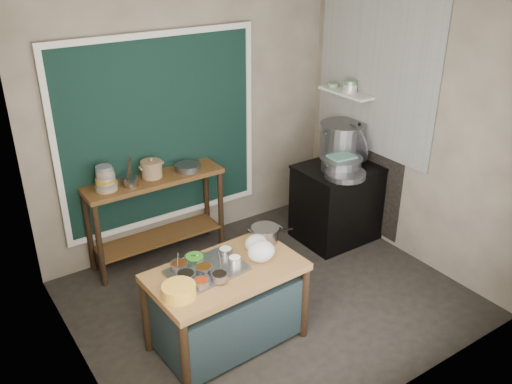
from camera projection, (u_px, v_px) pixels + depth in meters
floor at (269, 299)px, 5.26m from camera, size 3.50×3.00×0.02m
back_wall at (189, 120)px, 5.77m from camera, size 3.50×0.02×2.80m
left_wall at (64, 221)px, 3.76m from camera, size 0.02×3.00×2.80m
right_wall at (411, 128)px, 5.53m from camera, size 0.02×3.00×2.80m
curtain_panel at (161, 132)px, 5.59m from camera, size 2.10×0.02×1.90m
curtain_frame at (161, 132)px, 5.58m from camera, size 2.22×0.03×2.02m
tile_panel at (374, 74)px, 5.73m from camera, size 0.02×1.70×1.70m
soot_patch at (359, 171)px, 6.31m from camera, size 0.01×1.30×1.30m
wall_shelf at (346, 93)px, 6.01m from camera, size 0.22×0.70×0.03m
prep_table at (227, 307)px, 4.54m from camera, size 1.28×0.77×0.75m
back_counter at (157, 219)px, 5.72m from camera, size 1.45×0.40×0.95m
stove_block at (338, 203)px, 6.16m from camera, size 0.90×0.68×0.85m
stove_top at (341, 168)px, 5.97m from camera, size 0.92×0.69×0.03m
condiment_tray at (207, 270)px, 4.34m from camera, size 0.63×0.48×0.03m
condiment_bowls at (201, 267)px, 4.30m from camera, size 0.58×0.46×0.07m
yellow_basin at (179, 291)px, 4.03m from camera, size 0.31×0.31×0.10m
saucepan at (265, 234)px, 4.74m from camera, size 0.32×0.32×0.14m
plastic_bag_a at (261, 251)px, 4.45m from camera, size 0.27×0.24×0.18m
plastic_bag_b at (256, 243)px, 4.60m from camera, size 0.24×0.23×0.15m
bowl_stack at (105, 179)px, 5.22m from camera, size 0.22×0.22×0.25m
utensil_cup at (130, 181)px, 5.33m from camera, size 0.18×0.18×0.09m
ceramic_crock at (152, 170)px, 5.50m from camera, size 0.26×0.26×0.15m
wide_bowl at (188, 167)px, 5.68m from camera, size 0.34×0.34×0.07m
stock_pot at (342, 141)px, 6.10m from camera, size 0.56×0.56×0.41m
pot_lid at (357, 143)px, 5.99m from camera, size 0.22×0.47×0.45m
steamer at (341, 164)px, 5.83m from camera, size 0.49×0.49×0.15m
green_cloth at (342, 157)px, 5.79m from camera, size 0.29×0.23×0.02m
shallow_pan at (345, 174)px, 5.70m from camera, size 0.56×0.56×0.06m
shelf_bowl_stack at (350, 87)px, 5.94m from camera, size 0.16×0.16×0.13m
shelf_bowl_green at (333, 85)px, 6.16m from camera, size 0.16×0.16×0.04m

